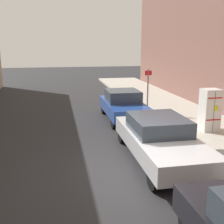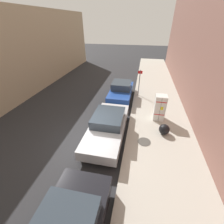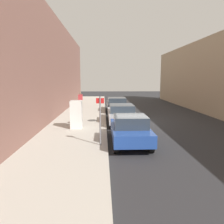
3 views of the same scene
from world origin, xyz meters
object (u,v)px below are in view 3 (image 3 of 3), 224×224
at_px(discarded_refrigerator, 76,115).
at_px(parked_sedan_silver, 121,113).
at_px(street_sign_post, 100,118).
at_px(trash_bag, 76,119).
at_px(pedestrian_walking_far, 80,99).
at_px(parked_sedan_dark, 117,104).
at_px(parked_hatchback_blue, 130,129).

height_order(discarded_refrigerator, parked_sedan_silver, discarded_refrigerator).
distance_m(street_sign_post, trash_bag, 5.48).
distance_m(street_sign_post, pedestrian_walking_far, 14.01).
bearing_deg(trash_bag, discarded_refrigerator, -81.06).
bearing_deg(trash_bag, parked_sedan_silver, 11.14).
height_order(pedestrian_walking_far, parked_sedan_dark, pedestrian_walking_far).
distance_m(discarded_refrigerator, street_sign_post, 3.87).
xyz_separation_m(pedestrian_walking_far, parked_sedan_silver, (3.77, -8.09, -0.35)).
height_order(trash_bag, parked_sedan_dark, parked_sedan_dark).
height_order(discarded_refrigerator, trash_bag, discarded_refrigerator).
height_order(street_sign_post, pedestrian_walking_far, street_sign_post).
xyz_separation_m(parked_hatchback_blue, parked_sedan_silver, (-0.00, 5.07, -0.02)).
relative_size(trash_bag, parked_sedan_dark, 0.14).
bearing_deg(parked_sedan_silver, parked_hatchback_blue, -90.00).
bearing_deg(parked_sedan_silver, discarded_refrigerator, -143.61).
bearing_deg(parked_sedan_silver, pedestrian_walking_far, 115.00).
xyz_separation_m(trash_bag, parked_sedan_dark, (3.22, 6.09, 0.28)).
height_order(pedestrian_walking_far, parked_sedan_silver, pedestrian_walking_far).
height_order(discarded_refrigerator, parked_sedan_dark, discarded_refrigerator).
bearing_deg(street_sign_post, trash_bag, 109.14).
distance_m(trash_bag, parked_hatchback_blue, 5.49).
xyz_separation_m(street_sign_post, parked_hatchback_blue, (1.45, 0.65, -0.70)).
distance_m(pedestrian_walking_far, parked_sedan_dark, 4.61).
xyz_separation_m(discarded_refrigerator, trash_bag, (-0.24, 1.56, -0.56)).
xyz_separation_m(pedestrian_walking_far, parked_sedan_dark, (3.77, -2.63, -0.32)).
bearing_deg(discarded_refrigerator, street_sign_post, -66.70).
xyz_separation_m(trash_bag, parked_sedan_silver, (3.22, 0.63, 0.25)).
relative_size(discarded_refrigerator, parked_sedan_silver, 0.36).
relative_size(street_sign_post, trash_bag, 3.70).
relative_size(trash_bag, parked_hatchback_blue, 0.15).
bearing_deg(parked_hatchback_blue, trash_bag, 125.91).
distance_m(discarded_refrigerator, parked_sedan_dark, 8.21).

